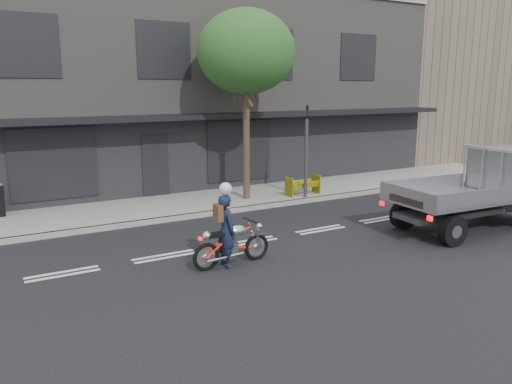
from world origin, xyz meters
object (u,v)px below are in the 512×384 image
(rider, at_px, (226,231))
(traffic_light_pole, at_px, (306,156))
(construction_barrier, at_px, (306,186))
(motorcycle, at_px, (232,243))
(flatbed_ute, at_px, (502,180))
(street_tree, at_px, (246,52))

(rider, bearing_deg, traffic_light_pole, -52.89)
(traffic_light_pole, bearing_deg, construction_barrier, 49.72)
(traffic_light_pole, bearing_deg, motorcycle, -139.03)
(flatbed_ute, bearing_deg, street_tree, 133.32)
(traffic_light_pole, height_order, construction_barrier, traffic_light_pole)
(traffic_light_pole, xyz_separation_m, flatbed_ute, (3.31, -5.54, -0.29))
(motorcycle, relative_size, construction_barrier, 1.54)
(traffic_light_pole, distance_m, construction_barrier, 1.15)
(traffic_light_pole, relative_size, rider, 2.05)
(traffic_light_pole, distance_m, motorcycle, 7.24)
(traffic_light_pole, xyz_separation_m, construction_barrier, (0.13, 0.15, -1.13))
(rider, bearing_deg, motorcycle, -93.06)
(motorcycle, xyz_separation_m, rider, (-0.15, -0.00, 0.32))
(motorcycle, height_order, rider, rider)
(motorcycle, bearing_deg, rider, 176.94)
(rider, distance_m, construction_barrier, 7.47)
(motorcycle, height_order, construction_barrier, motorcycle)
(street_tree, relative_size, motorcycle, 3.31)
(street_tree, relative_size, flatbed_ute, 1.28)
(motorcycle, height_order, flatbed_ute, flatbed_ute)
(flatbed_ute, xyz_separation_m, construction_barrier, (-3.18, 5.69, -0.84))
(traffic_light_pole, bearing_deg, flatbed_ute, -59.17)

